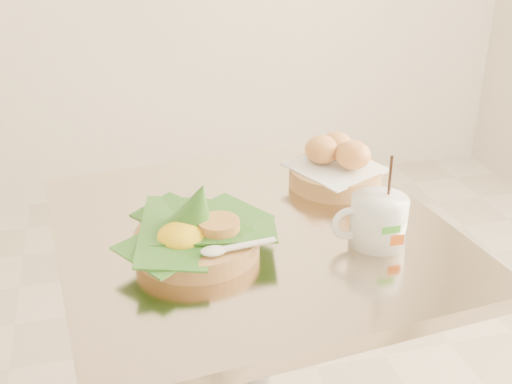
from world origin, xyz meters
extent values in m
cylinder|color=gray|center=(0.15, 0.04, 0.37)|extent=(0.07, 0.07, 0.69)
cube|color=beige|center=(0.15, 0.04, 0.73)|extent=(0.77, 0.77, 0.03)
cylinder|color=tan|center=(0.03, -0.02, 0.77)|extent=(0.22, 0.22, 0.04)
cone|color=#255C1A|center=(0.04, 0.00, 0.83)|extent=(0.13, 0.13, 0.11)
ellipsoid|color=yellow|center=(0.01, -0.03, 0.79)|extent=(0.08, 0.08, 0.04)
cylinder|color=#CC9347|center=(0.07, -0.02, 0.80)|extent=(0.07, 0.07, 0.02)
cylinder|color=tan|center=(0.36, 0.18, 0.77)|extent=(0.19, 0.19, 0.04)
cube|color=white|center=(0.36, 0.18, 0.79)|extent=(0.22, 0.22, 0.01)
ellipsoid|color=#C8692E|center=(0.34, 0.20, 0.82)|extent=(0.07, 0.07, 0.06)
ellipsoid|color=#C8692E|center=(0.39, 0.16, 0.82)|extent=(0.07, 0.07, 0.06)
ellipsoid|color=#C8692E|center=(0.37, 0.22, 0.82)|extent=(0.07, 0.07, 0.06)
cylinder|color=white|center=(0.35, -0.07, 0.79)|extent=(0.10, 0.10, 0.09)
torus|color=white|center=(0.29, -0.07, 0.79)|extent=(0.06, 0.01, 0.06)
cylinder|color=#3D1E11|center=(0.35, -0.07, 0.83)|extent=(0.09, 0.09, 0.01)
cylinder|color=black|center=(0.36, -0.06, 0.86)|extent=(0.03, 0.05, 0.13)
cube|color=green|center=(0.35, -0.12, 0.80)|extent=(0.03, 0.00, 0.01)
cube|color=orange|center=(0.36, -0.12, 0.78)|extent=(0.02, 0.00, 0.02)
camera|label=1|loc=(-0.11, -0.96, 1.33)|focal=45.00mm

